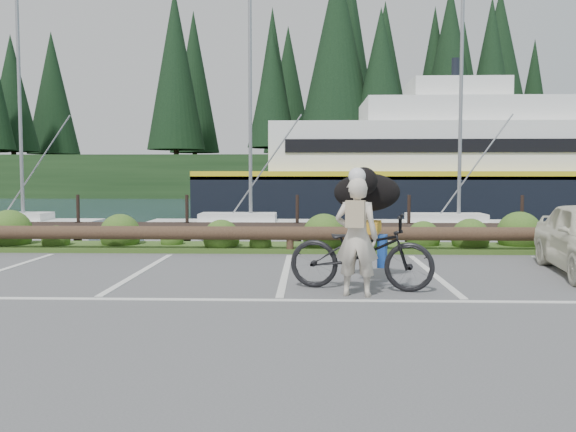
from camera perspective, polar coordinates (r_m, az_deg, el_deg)
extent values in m
plane|color=#4F4F51|center=(8.96, -0.72, -7.38)|extent=(72.00, 72.00, 0.00)
plane|color=#1A2A3E|center=(56.85, 1.54, 1.01)|extent=(160.00, 160.00, 0.00)
cube|color=#3D5B21|center=(14.18, 0.28, -2.96)|extent=(34.00, 1.60, 0.10)
imported|color=black|center=(9.34, 6.85, -3.36)|extent=(2.31, 1.21, 1.15)
imported|color=beige|center=(8.80, 6.44, -1.97)|extent=(0.70, 0.53, 1.71)
ellipsoid|color=black|center=(9.97, 7.41, 2.21)|extent=(0.74, 1.16, 0.62)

